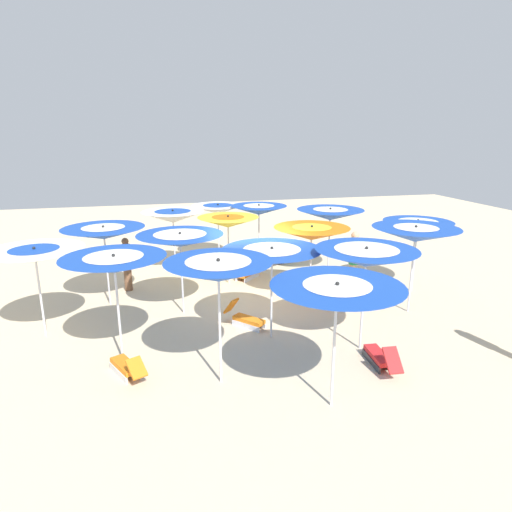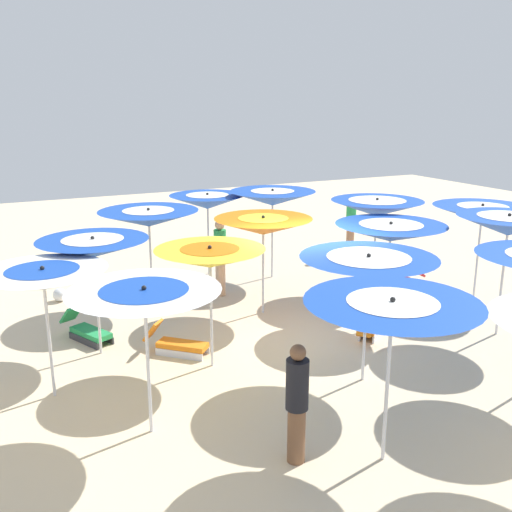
{
  "view_description": "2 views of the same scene",
  "coord_description": "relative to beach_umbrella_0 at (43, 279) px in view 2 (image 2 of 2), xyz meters",
  "views": [
    {
      "loc": [
        -11.15,
        2.68,
        4.69
      ],
      "look_at": [
        1.86,
        -0.5,
        0.94
      ],
      "focal_mm": 30.71,
      "sensor_mm": 36.0,
      "label": 1
    },
    {
      "loc": [
        5.69,
        9.3,
        4.66
      ],
      "look_at": [
        0.39,
        -1.5,
        1.4
      ],
      "focal_mm": 40.69,
      "sensor_mm": 36.0,
      "label": 2
    }
  ],
  "objects": [
    {
      "name": "beach_umbrella_9",
      "position": [
        -4.76,
        -1.91,
        0.02
      ],
      "size": [
        2.14,
        2.14,
        2.23
      ],
      "color": "silver",
      "rests_on": "ground"
    },
    {
      "name": "beachgoer_0",
      "position": [
        -2.64,
        3.26,
        -1.11
      ],
      "size": [
        0.3,
        0.3,
        1.67
      ],
      "rotation": [
        0.0,
        0.0,
        0.69
      ],
      "color": "brown",
      "rests_on": "ground"
    },
    {
      "name": "beach_umbrella_5",
      "position": [
        -2.71,
        0.1,
        0.04
      ],
      "size": [
        1.92,
        1.92,
        2.25
      ],
      "color": "silver",
      "rests_on": "ground"
    },
    {
      "name": "beachgoer_2",
      "position": [
        -4.37,
        -3.45,
        -0.98
      ],
      "size": [
        0.3,
        0.3,
        1.88
      ],
      "rotation": [
        0.0,
        0.0,
        4.38
      ],
      "color": "#D8A87F",
      "rests_on": "ground"
    },
    {
      "name": "beach_umbrella_15",
      "position": [
        -9.72,
        -0.47,
        0.12
      ],
      "size": [
        2.25,
        2.25,
        2.34
      ],
      "color": "silver",
      "rests_on": "ground"
    },
    {
      "name": "beach_umbrella_4",
      "position": [
        -1.02,
        -1.32,
        0.08
      ],
      "size": [
        2.01,
        2.01,
        2.29
      ],
      "color": "silver",
      "rests_on": "ground"
    },
    {
      "name": "beach_umbrella_10",
      "position": [
        -6.82,
        -0.17,
        0.03
      ],
      "size": [
        2.29,
        2.29,
        2.24
      ],
      "color": "silver",
      "rests_on": "ground"
    },
    {
      "name": "lounger_3",
      "position": [
        -2.32,
        -0.65,
        -1.78
      ],
      "size": [
        1.14,
        1.11,
        0.61
      ],
      "rotation": [
        0.0,
        0.0,
        8.66
      ],
      "color": "silver",
      "rests_on": "ground"
    },
    {
      "name": "lounger_0",
      "position": [
        -8.7,
        -2.01,
        -1.77
      ],
      "size": [
        1.31,
        0.41,
        0.62
      ],
      "rotation": [
        0.0,
        0.0,
        6.2
      ],
      "color": "#333338",
      "rests_on": "ground"
    },
    {
      "name": "lounger_1",
      "position": [
        -0.92,
        -2.07,
        -1.77
      ],
      "size": [
        0.88,
        1.34,
        0.62
      ],
      "rotation": [
        0.0,
        0.0,
        8.28
      ],
      "color": "#333338",
      "rests_on": "ground"
    },
    {
      "name": "beach_umbrella_6",
      "position": [
        -4.83,
        1.75,
        0.05
      ],
      "size": [
        2.26,
        2.26,
        2.25
      ],
      "color": "silver",
      "rests_on": "ground"
    },
    {
      "name": "beach_umbrella_12",
      "position": [
        -4.78,
        -5.25,
        0.04
      ],
      "size": [
        2.04,
        2.04,
        2.26
      ],
      "color": "silver",
      "rests_on": "ground"
    },
    {
      "name": "beach_umbrella_8",
      "position": [
        -2.63,
        -3.37,
        0.12
      ],
      "size": [
        2.23,
        2.23,
        2.33
      ],
      "color": "silver",
      "rests_on": "ground"
    },
    {
      "name": "beach_umbrella_2",
      "position": [
        -3.71,
        3.74,
        0.1
      ],
      "size": [
        2.23,
        2.23,
        2.29
      ],
      "color": "silver",
      "rests_on": "ground"
    },
    {
      "name": "beach_umbrella_11",
      "position": [
        -8.49,
        1.32,
        0.3
      ],
      "size": [
        2.0,
        2.0,
        2.53
      ],
      "color": "silver",
      "rests_on": "ground"
    },
    {
      "name": "beach_umbrella_13",
      "position": [
        -6.21,
        -4.23,
        0.18
      ],
      "size": [
        2.26,
        2.26,
        2.41
      ],
      "color": "silver",
      "rests_on": "ground"
    },
    {
      "name": "ground",
      "position": [
        -4.89,
        -0.22,
        -2.0
      ],
      "size": [
        39.27,
        39.27,
        0.04
      ],
      "primitive_type": "cube",
      "color": "beige"
    },
    {
      "name": "beach_ball",
      "position": [
        -0.75,
        -4.72,
        -1.82
      ],
      "size": [
        0.32,
        0.32,
        0.32
      ],
      "primitive_type": "sphere",
      "color": "white",
      "rests_on": "ground"
    },
    {
      "name": "beach_umbrella_1",
      "position": [
        -1.11,
        1.72,
        -0.0
      ],
      "size": [
        2.12,
        2.12,
        2.23
      ],
      "color": "silver",
      "rests_on": "ground"
    },
    {
      "name": "beachgoer_1",
      "position": [
        -9.37,
        -5.12,
        -1.0
      ],
      "size": [
        0.3,
        0.3,
        1.85
      ],
      "rotation": [
        0.0,
        0.0,
        4.66
      ],
      "color": "#A3704C",
      "rests_on": "ground"
    },
    {
      "name": "beach_umbrella_14",
      "position": [
        -7.85,
        -1.97,
        0.16
      ],
      "size": [
        2.21,
        2.21,
        2.39
      ],
      "color": "silver",
      "rests_on": "ground"
    },
    {
      "name": "beach_umbrella_0",
      "position": [
        0.0,
        0.0,
        0.0
      ],
      "size": [
        1.97,
        1.97,
        2.2
      ],
      "color": "silver",
      "rests_on": "ground"
    },
    {
      "name": "lounger_4",
      "position": [
        -6.07,
        0.29,
        -1.77
      ],
      "size": [
        1.06,
        0.97,
        0.65
      ],
      "rotation": [
        0.0,
        0.0,
        3.85
      ],
      "color": "silver",
      "rests_on": "ground"
    }
  ]
}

